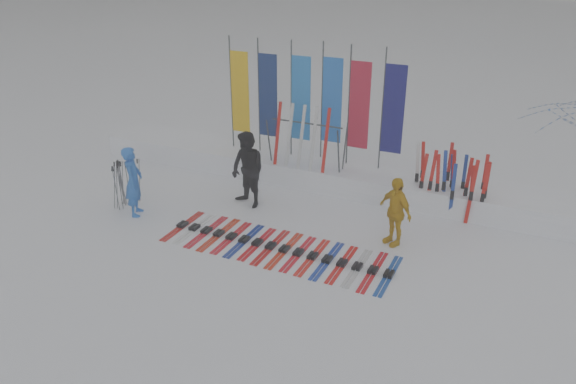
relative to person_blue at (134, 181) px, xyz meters
The scene contains 10 objects.
ground 3.75m from the person_blue, 12.97° to the right, with size 120.00×120.00×0.00m, color white.
snow_bank 5.22m from the person_blue, 46.75° to the left, with size 14.00×1.60×0.60m, color white.
person_blue is the anchor object (origin of this frame).
person_black 2.77m from the person_blue, 35.50° to the left, with size 0.94×0.73×1.93m, color black.
person_yellow 6.24m from the person_blue, 11.77° to the left, with size 0.93×0.39×1.59m, color gold.
ski_row 4.00m from the person_blue, ahead, with size 5.19×1.68×0.07m.
pole_cluster 0.71m from the person_blue, 155.27° to the left, with size 0.50×0.79×1.25m.
feather_flags 5.15m from the person_blue, 52.92° to the left, with size 4.97×0.31×3.20m.
ski_rack 4.60m from the person_blue, 47.68° to the left, with size 2.04×0.80×1.23m.
upright_skis 7.72m from the person_blue, 25.58° to the left, with size 1.76×1.08×1.68m.
Camera 1 is at (5.11, -8.81, 6.25)m, focal length 35.00 mm.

